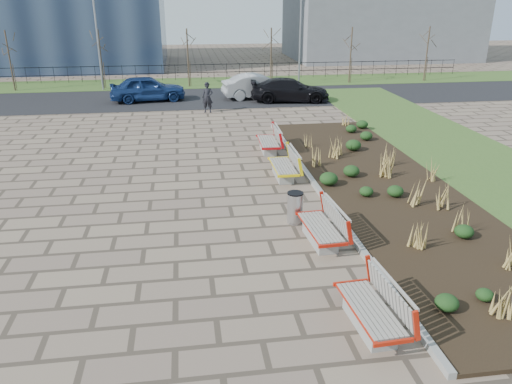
{
  "coord_description": "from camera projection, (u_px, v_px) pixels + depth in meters",
  "views": [
    {
      "loc": [
        -0.42,
        -10.27,
        6.21
      ],
      "look_at": [
        1.5,
        3.0,
        0.9
      ],
      "focal_mm": 35.0,
      "sensor_mm": 36.0,
      "label": 1
    }
  ],
  "objects": [
    {
      "name": "grass_verge_far",
      "position": [
        189.0,
        83.0,
        37.55
      ],
      "size": [
        80.0,
        5.0,
        0.04
      ],
      "primitive_type": "cube",
      "color": "#33511E",
      "rests_on": "ground"
    },
    {
      "name": "planting_bed",
      "position": [
        384.0,
        187.0,
        17.2
      ],
      "size": [
        4.5,
        18.0,
        0.1
      ],
      "primitive_type": "cube",
      "color": "black",
      "rests_on": "ground"
    },
    {
      "name": "planting_curb",
      "position": [
        318.0,
        189.0,
        16.88
      ],
      "size": [
        0.16,
        18.0,
        0.15
      ],
      "primitive_type": "cube",
      "color": "gray",
      "rests_on": "ground"
    },
    {
      "name": "pedestrian",
      "position": [
        207.0,
        97.0,
        27.99
      ],
      "size": [
        0.7,
        0.55,
        1.7
      ],
      "primitive_type": "imported",
      "rotation": [
        0.0,
        0.0,
        -0.27
      ],
      "color": "black",
      "rests_on": "ground"
    },
    {
      "name": "grass_verge_near",
      "position": [
        510.0,
        181.0,
        17.84
      ],
      "size": [
        5.0,
        38.0,
        0.04
      ],
      "primitive_type": "cube",
      "color": "#33511E",
      "rests_on": "ground"
    },
    {
      "name": "building_grey",
      "position": [
        380.0,
        8.0,
        51.25
      ],
      "size": [
        18.0,
        12.0,
        10.0
      ],
      "primitive_type": "cube",
      "color": "slate",
      "rests_on": "ground"
    },
    {
      "name": "bench_a",
      "position": [
        370.0,
        306.0,
        9.81
      ],
      "size": [
        1.03,
        2.15,
        1.0
      ],
      "primitive_type": null,
      "rotation": [
        0.0,
        0.0,
        0.06
      ],
      "color": "red",
      "rests_on": "ground"
    },
    {
      "name": "bench_c",
      "position": [
        283.0,
        164.0,
        18.03
      ],
      "size": [
        0.91,
        2.1,
        1.0
      ],
      "primitive_type": null,
      "rotation": [
        0.0,
        0.0,
        -0.0
      ],
      "color": "yellow",
      "rests_on": "ground"
    },
    {
      "name": "tree_e",
      "position": [
        351.0,
        55.0,
        37.02
      ],
      "size": [
        1.4,
        1.4,
        4.0
      ],
      "primitive_type": null,
      "color": "#4C3D2D",
      "rests_on": "grass_verge_far"
    },
    {
      "name": "tree_f",
      "position": [
        427.0,
        54.0,
        37.81
      ],
      "size": [
        1.4,
        1.4,
        4.0
      ],
      "primitive_type": null,
      "color": "#4C3D2D",
      "rests_on": "grass_verge_far"
    },
    {
      "name": "car_black",
      "position": [
        290.0,
        90.0,
        30.88
      ],
      "size": [
        5.07,
        2.57,
        1.41
      ],
      "primitive_type": "imported",
      "rotation": [
        0.0,
        0.0,
        1.45
      ],
      "color": "black",
      "rests_on": "road"
    },
    {
      "name": "tree_a",
      "position": [
        10.0,
        61.0,
        33.83
      ],
      "size": [
        1.4,
        1.4,
        4.0
      ],
      "primitive_type": null,
      "color": "#4C3D2D",
      "rests_on": "grass_verge_far"
    },
    {
      "name": "railing_fence",
      "position": [
        188.0,
        72.0,
        38.7
      ],
      "size": [
        44.0,
        0.1,
        1.2
      ],
      "primitive_type": null,
      "color": "black",
      "rests_on": "grass_verge_far"
    },
    {
      "name": "lamp_west",
      "position": [
        98.0,
        45.0,
        33.8
      ],
      "size": [
        0.24,
        0.6,
        6.0
      ],
      "primitive_type": null,
      "color": "gray",
      "rests_on": "grass_verge_far"
    },
    {
      "name": "tree_d",
      "position": [
        271.0,
        57.0,
        36.22
      ],
      "size": [
        1.4,
        1.4,
        4.0
      ],
      "primitive_type": null,
      "color": "#4C3D2D",
      "rests_on": "grass_verge_far"
    },
    {
      "name": "car_silver",
      "position": [
        259.0,
        86.0,
        31.87
      ],
      "size": [
        4.76,
        2.11,
        1.52
      ],
      "primitive_type": "imported",
      "rotation": [
        0.0,
        0.0,
        1.68
      ],
      "color": "#9B9DA2",
      "rests_on": "road"
    },
    {
      "name": "bench_d",
      "position": [
        268.0,
        140.0,
        21.07
      ],
      "size": [
        0.96,
        2.13,
        1.0
      ],
      "primitive_type": null,
      "rotation": [
        0.0,
        0.0,
        -0.03
      ],
      "color": "#B60C10",
      "rests_on": "ground"
    },
    {
      "name": "tree_b",
      "position": [
        101.0,
        59.0,
        34.63
      ],
      "size": [
        1.4,
        1.4,
        4.0
      ],
      "primitive_type": null,
      "color": "#4C3D2D",
      "rests_on": "grass_verge_far"
    },
    {
      "name": "ground",
      "position": [
        211.0,
        277.0,
        11.79
      ],
      "size": [
        120.0,
        120.0,
        0.0
      ],
      "primitive_type": "plane",
      "color": "#786652",
      "rests_on": "ground"
    },
    {
      "name": "road",
      "position": [
        191.0,
        99.0,
        32.03
      ],
      "size": [
        80.0,
        7.0,
        0.02
      ],
      "primitive_type": "cube",
      "color": "black",
      "rests_on": "ground"
    },
    {
      "name": "lamp_east",
      "position": [
        300.0,
        42.0,
        35.66
      ],
      "size": [
        0.24,
        0.6,
        6.0
      ],
      "primitive_type": null,
      "color": "gray",
      "rests_on": "grass_verge_far"
    },
    {
      "name": "litter_bin",
      "position": [
        295.0,
        208.0,
        14.44
      ],
      "size": [
        0.45,
        0.45,
        0.92
      ],
      "primitive_type": "cylinder",
      "color": "#B2B2B7",
      "rests_on": "ground"
    },
    {
      "name": "bench_b",
      "position": [
        320.0,
        225.0,
        13.27
      ],
      "size": [
        1.03,
        2.15,
        1.0
      ],
      "primitive_type": null,
      "rotation": [
        0.0,
        0.0,
        0.06
      ],
      "color": "red",
      "rests_on": "ground"
    },
    {
      "name": "car_blue",
      "position": [
        148.0,
        88.0,
        30.96
      ],
      "size": [
        4.8,
        2.46,
        1.56
      ],
      "primitive_type": "imported",
      "rotation": [
        0.0,
        0.0,
        1.71
      ],
      "color": "navy",
      "rests_on": "road"
    },
    {
      "name": "tree_c",
      "position": [
        188.0,
        58.0,
        35.42
      ],
      "size": [
        1.4,
        1.4,
        4.0
      ],
      "primitive_type": null,
      "color": "#4C3D2D",
      "rests_on": "grass_verge_far"
    }
  ]
}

